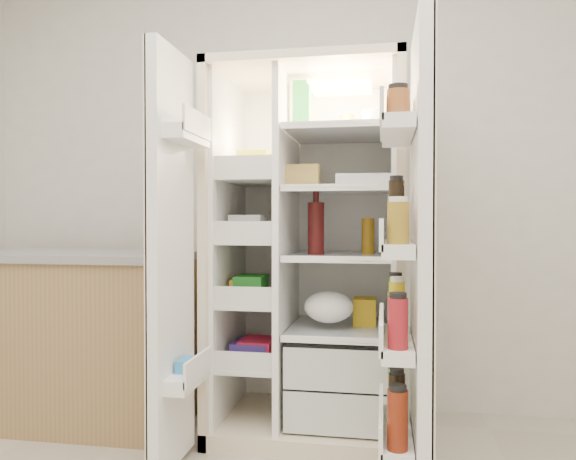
# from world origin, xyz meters

# --- Properties ---
(wall_back) EXTENTS (4.00, 0.02, 2.70)m
(wall_back) POSITION_xyz_m (0.00, 2.00, 1.35)
(wall_back) COLOR silver
(wall_back) RESTS_ON floor
(refrigerator) EXTENTS (0.92, 0.70, 1.80)m
(refrigerator) POSITION_xyz_m (0.01, 1.65, 0.75)
(refrigerator) COLOR beige
(refrigerator) RESTS_ON floor
(freezer_door) EXTENTS (0.15, 0.40, 1.72)m
(freezer_door) POSITION_xyz_m (-0.50, 1.05, 0.89)
(freezer_door) COLOR white
(freezer_door) RESTS_ON floor
(fridge_door) EXTENTS (0.17, 0.58, 1.72)m
(fridge_door) POSITION_xyz_m (0.48, 0.96, 0.87)
(fridge_door) COLOR white
(fridge_door) RESTS_ON floor
(kitchen_counter) EXTENTS (1.22, 0.65, 0.89)m
(kitchen_counter) POSITION_xyz_m (-1.22, 1.54, 0.45)
(kitchen_counter) COLOR #96784B
(kitchen_counter) RESTS_ON floor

